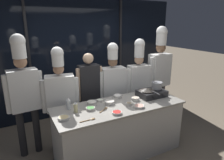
# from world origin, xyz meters

# --- Properties ---
(ground_plane) EXTENTS (24.00, 24.00, 0.00)m
(ground_plane) POSITION_xyz_m (0.00, 0.00, 0.00)
(ground_plane) COLOR #7F705B
(window_wall_back) EXTENTS (5.12, 0.09, 2.70)m
(window_wall_back) POSITION_xyz_m (0.00, 1.90, 1.35)
(window_wall_back) COLOR black
(window_wall_back) RESTS_ON ground_plane
(demo_counter) EXTENTS (2.12, 0.79, 0.89)m
(demo_counter) POSITION_xyz_m (0.00, 0.00, 0.44)
(demo_counter) COLOR beige
(demo_counter) RESTS_ON ground_plane
(portable_stove) EXTENTS (0.48, 0.35, 0.12)m
(portable_stove) POSITION_xyz_m (0.71, 0.07, 0.94)
(portable_stove) COLOR #28282B
(portable_stove) RESTS_ON demo_counter
(frying_pan) EXTENTS (0.28, 0.48, 0.05)m
(frying_pan) POSITION_xyz_m (0.59, 0.07, 1.03)
(frying_pan) COLOR #38332D
(frying_pan) RESTS_ON portable_stove
(stock_pot) EXTENTS (0.22, 0.19, 0.13)m
(stock_pot) POSITION_xyz_m (0.82, 0.07, 1.07)
(stock_pot) COLOR #93969B
(stock_pot) RESTS_ON portable_stove
(squeeze_bottle_oil) EXTENTS (0.06, 0.06, 0.17)m
(squeeze_bottle_oil) POSITION_xyz_m (-0.70, 0.06, 0.97)
(squeeze_bottle_oil) COLOR beige
(squeeze_bottle_oil) RESTS_ON demo_counter
(squeeze_bottle_clear) EXTENTS (0.07, 0.07, 0.18)m
(squeeze_bottle_clear) POSITION_xyz_m (-0.76, 0.22, 0.97)
(squeeze_bottle_clear) COLOR white
(squeeze_bottle_clear) RESTS_ON demo_counter
(prep_bowl_mushrooms) EXTENTS (0.10, 0.10, 0.04)m
(prep_bowl_mushrooms) POSITION_xyz_m (0.13, -0.09, 0.91)
(prep_bowl_mushrooms) COLOR silver
(prep_bowl_mushrooms) RESTS_ON demo_counter
(prep_bowl_chicken) EXTENTS (0.14, 0.14, 0.06)m
(prep_bowl_chicken) POSITION_xyz_m (0.33, 0.03, 0.92)
(prep_bowl_chicken) COLOR silver
(prep_bowl_chicken) RESTS_ON demo_counter
(prep_bowl_rice) EXTENTS (0.15, 0.15, 0.05)m
(prep_bowl_rice) POSITION_xyz_m (0.13, 0.29, 0.91)
(prep_bowl_rice) COLOR silver
(prep_bowl_rice) RESTS_ON demo_counter
(prep_bowl_bean_sprouts) EXTENTS (0.11, 0.11, 0.03)m
(prep_bowl_bean_sprouts) POSITION_xyz_m (-0.22, 0.27, 0.91)
(prep_bowl_bean_sprouts) COLOR silver
(prep_bowl_bean_sprouts) RESTS_ON demo_counter
(prep_bowl_shrimp) EXTENTS (0.17, 0.17, 0.04)m
(prep_bowl_shrimp) POSITION_xyz_m (0.22, -0.23, 0.91)
(prep_bowl_shrimp) COLOR silver
(prep_bowl_shrimp) RESTS_ON demo_counter
(prep_bowl_garlic) EXTENTS (0.16, 0.16, 0.06)m
(prep_bowl_garlic) POSITION_xyz_m (-0.39, 0.21, 0.92)
(prep_bowl_garlic) COLOR silver
(prep_bowl_garlic) RESTS_ON demo_counter
(prep_bowl_ginger) EXTENTS (0.17, 0.17, 0.04)m
(prep_bowl_ginger) POSITION_xyz_m (-0.92, -0.08, 0.91)
(prep_bowl_ginger) COLOR silver
(prep_bowl_ginger) RESTS_ON demo_counter
(prep_bowl_scallions) EXTENTS (0.14, 0.14, 0.04)m
(prep_bowl_scallions) POSITION_xyz_m (-0.48, 0.04, 0.91)
(prep_bowl_scallions) COLOR silver
(prep_bowl_scallions) RESTS_ON demo_counter
(prep_bowl_onion) EXTENTS (0.16, 0.16, 0.06)m
(prep_bowl_onion) POSITION_xyz_m (-0.12, 0.10, 0.92)
(prep_bowl_onion) COLOR silver
(prep_bowl_onion) RESTS_ON demo_counter
(prep_bowl_bell_pepper) EXTENTS (0.15, 0.15, 0.04)m
(prep_bowl_bell_pepper) POSITION_xyz_m (-0.19, -0.27, 0.91)
(prep_bowl_bell_pepper) COLOR silver
(prep_bowl_bell_pepper) RESTS_ON demo_counter
(serving_spoon_slotted) EXTENTS (0.19, 0.14, 0.02)m
(serving_spoon_slotted) POSITION_xyz_m (-0.28, -0.04, 0.89)
(serving_spoon_slotted) COLOR olive
(serving_spoon_slotted) RESTS_ON demo_counter
(serving_spoon_solid) EXTENTS (0.23, 0.05, 0.02)m
(serving_spoon_solid) POSITION_xyz_m (-0.60, -0.26, 0.89)
(serving_spoon_solid) COLOR olive
(serving_spoon_solid) RESTS_ON demo_counter
(chef_head) EXTENTS (0.57, 0.26, 2.00)m
(chef_head) POSITION_xyz_m (-1.32, 0.70, 1.16)
(chef_head) COLOR #232326
(chef_head) RESTS_ON ground_plane
(chef_sous) EXTENTS (0.60, 0.32, 1.80)m
(chef_sous) POSITION_xyz_m (-0.79, 0.59, 1.01)
(chef_sous) COLOR #232326
(chef_sous) RESTS_ON ground_plane
(person_guest) EXTENTS (0.49, 0.19, 1.64)m
(person_guest) POSITION_xyz_m (-0.24, 0.69, 1.01)
(person_guest) COLOR #4C4C51
(person_guest) RESTS_ON ground_plane
(chef_line) EXTENTS (0.60, 0.27, 1.81)m
(chef_line) POSITION_xyz_m (0.23, 0.65, 1.02)
(chef_line) COLOR #4C4C51
(chef_line) RESTS_ON ground_plane
(chef_pastry) EXTENTS (0.55, 0.26, 1.86)m
(chef_pastry) POSITION_xyz_m (0.78, 0.59, 1.06)
(chef_pastry) COLOR #4C4C51
(chef_pastry) RESTS_ON ground_plane
(chef_apprentice) EXTENTS (0.60, 0.25, 2.09)m
(chef_apprentice) POSITION_xyz_m (1.34, 0.62, 1.21)
(chef_apprentice) COLOR #4C4C51
(chef_apprentice) RESTS_ON ground_plane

